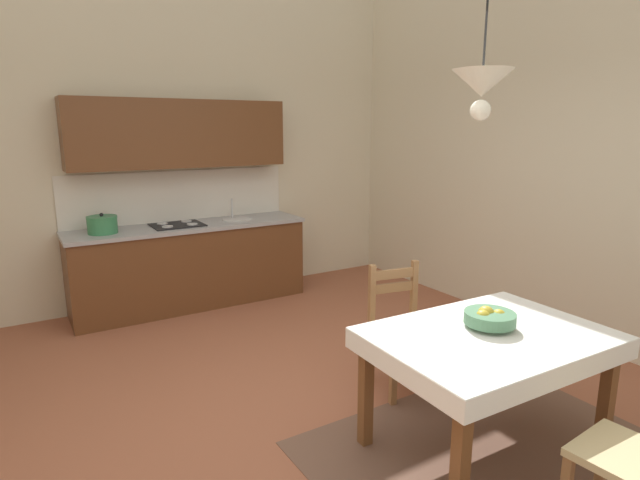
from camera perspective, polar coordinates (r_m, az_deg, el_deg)
name	(u,v)px	position (r m, az deg, el deg)	size (l,w,h in m)	color
ground_plane	(306,422)	(3.72, -1.52, -19.55)	(6.03, 6.43, 0.10)	#99563D
wall_back	(166,112)	(5.92, -16.69, 13.48)	(6.03, 0.12, 4.16)	beige
wall_right	(580,108)	(5.14, 26.92, 12.90)	(0.12, 6.43, 4.16)	beige
area_rug	(494,456)	(3.48, 18.72, -21.72)	(2.10, 1.60, 0.01)	brown
kitchen_cabinetry	(187,228)	(5.72, -14.51, 1.31)	(2.49, 0.63, 2.20)	brown
dining_table	(488,353)	(3.24, 18.12, -11.78)	(1.39, 1.01, 0.75)	brown
dining_chair_camera_side	(639,460)	(2.93, 31.87, -19.99)	(0.45, 0.45, 0.93)	#D1BC89
dining_chair_kitchen_side	(401,331)	(3.91, 9.00, -9.93)	(0.49, 0.49, 0.93)	#D1BC89
fruit_bowl	(489,318)	(3.24, 18.29, -8.22)	(0.30, 0.30, 0.12)	#4C7F5B
pendant_lamp	(482,85)	(2.94, 17.55, 16.10)	(0.32, 0.32, 0.80)	black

